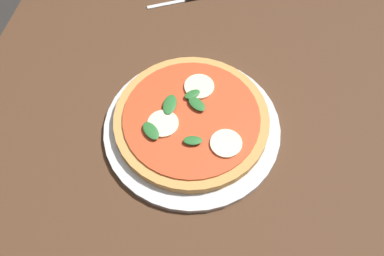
# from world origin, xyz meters

# --- Properties ---
(dining_table) EXTENTS (1.21, 0.88, 0.75)m
(dining_table) POSITION_xyz_m (0.00, 0.00, 0.64)
(dining_table) COLOR #4C301E
(dining_table) RESTS_ON ground_plane
(serving_tray) EXTENTS (0.34, 0.34, 0.01)m
(serving_tray) POSITION_xyz_m (0.10, -0.03, 0.75)
(serving_tray) COLOR silver
(serving_tray) RESTS_ON dining_table
(pizza) EXTENTS (0.30, 0.30, 0.03)m
(pizza) POSITION_xyz_m (0.11, -0.03, 0.77)
(pizza) COLOR tan
(pizza) RESTS_ON serving_tray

